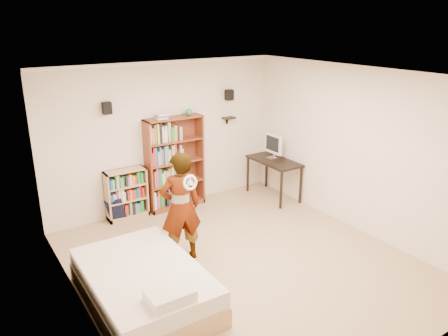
# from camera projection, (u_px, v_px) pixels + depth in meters

# --- Properties ---
(ground) EXTENTS (4.50, 5.00, 0.01)m
(ground) POSITION_uv_depth(u_px,v_px,m) (243.00, 262.00, 6.40)
(ground) COLOR tan
(ground) RESTS_ON ground
(room_shell) EXTENTS (4.52, 5.02, 2.71)m
(room_shell) POSITION_uv_depth(u_px,v_px,m) (245.00, 147.00, 5.83)
(room_shell) COLOR white
(room_shell) RESTS_ON ground
(crown_molding) EXTENTS (4.50, 5.00, 0.06)m
(crown_molding) POSITION_uv_depth(u_px,v_px,m) (246.00, 78.00, 5.53)
(crown_molding) COLOR white
(crown_molding) RESTS_ON room_shell
(speaker_left) EXTENTS (0.14, 0.12, 0.20)m
(speaker_left) POSITION_uv_depth(u_px,v_px,m) (107.00, 108.00, 7.11)
(speaker_left) COLOR black
(speaker_left) RESTS_ON room_shell
(speaker_right) EXTENTS (0.14, 0.12, 0.20)m
(speaker_right) POSITION_uv_depth(u_px,v_px,m) (229.00, 95.00, 8.35)
(speaker_right) COLOR black
(speaker_right) RESTS_ON room_shell
(wall_shelf) EXTENTS (0.25, 0.16, 0.02)m
(wall_shelf) POSITION_uv_depth(u_px,v_px,m) (229.00, 118.00, 8.50)
(wall_shelf) COLOR black
(wall_shelf) RESTS_ON room_shell
(tall_bookshelf) EXTENTS (1.09, 0.32, 1.72)m
(tall_bookshelf) POSITION_uv_depth(u_px,v_px,m) (175.00, 163.00, 8.03)
(tall_bookshelf) COLOR brown
(tall_bookshelf) RESTS_ON ground
(low_bookshelf) EXTENTS (0.72, 0.27, 0.90)m
(low_bookshelf) POSITION_uv_depth(u_px,v_px,m) (127.00, 194.00, 7.69)
(low_bookshelf) COLOR tan
(low_bookshelf) RESTS_ON ground
(computer_desk) EXTENTS (0.57, 1.13, 0.77)m
(computer_desk) POSITION_uv_depth(u_px,v_px,m) (273.00, 179.00, 8.63)
(computer_desk) COLOR black
(computer_desk) RESTS_ON ground
(imac) EXTENTS (0.17, 0.48, 0.47)m
(imac) POSITION_uv_depth(u_px,v_px,m) (273.00, 146.00, 8.55)
(imac) COLOR white
(imac) RESTS_ON computer_desk
(daybed) EXTENTS (1.30, 2.01, 0.59)m
(daybed) POSITION_uv_depth(u_px,v_px,m) (144.00, 281.00, 5.41)
(daybed) COLOR silver
(daybed) RESTS_ON ground
(person) EXTENTS (0.66, 0.50, 1.65)m
(person) POSITION_uv_depth(u_px,v_px,m) (181.00, 207.00, 6.24)
(person) COLOR black
(person) RESTS_ON ground
(wii_wheel) EXTENTS (0.21, 0.08, 0.21)m
(wii_wheel) POSITION_uv_depth(u_px,v_px,m) (190.00, 183.00, 5.84)
(wii_wheel) COLOR white
(wii_wheel) RESTS_ON person
(navy_bag) EXTENTS (0.34, 0.24, 0.43)m
(navy_bag) POSITION_uv_depth(u_px,v_px,m) (116.00, 210.00, 7.63)
(navy_bag) COLOR black
(navy_bag) RESTS_ON ground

